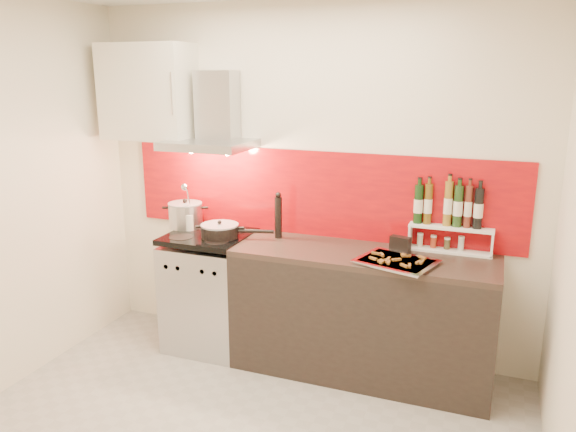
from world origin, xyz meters
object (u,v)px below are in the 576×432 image
at_px(range_stove, 211,292).
at_px(stock_pot, 186,215).
at_px(pepper_mill, 278,216).
at_px(counter, 362,313).
at_px(saute_pan, 221,231).
at_px(baking_tray, 396,261).

bearing_deg(range_stove, stock_pot, 156.42).
bearing_deg(pepper_mill, counter, -10.38).
relative_size(range_stove, saute_pan, 1.71).
height_order(range_stove, stock_pot, stock_pot).
xyz_separation_m(range_stove, saute_pan, (0.13, -0.04, 0.52)).
height_order(stock_pot, baking_tray, stock_pot).
distance_m(counter, baking_tray, 0.55).
distance_m(stock_pot, pepper_mill, 0.78).
relative_size(range_stove, baking_tray, 1.62).
height_order(counter, baking_tray, baking_tray).
xyz_separation_m(pepper_mill, baking_tray, (0.93, -0.27, -0.15)).
bearing_deg(pepper_mill, saute_pan, -156.49).
distance_m(stock_pot, baking_tray, 1.73).
relative_size(stock_pot, pepper_mill, 0.77).
relative_size(stock_pot, baking_tray, 0.48).
xyz_separation_m(stock_pot, pepper_mill, (0.78, 0.01, 0.06)).
distance_m(range_stove, pepper_mill, 0.82).
bearing_deg(range_stove, counter, 0.23).
distance_m(range_stove, baking_tray, 1.53).
bearing_deg(counter, stock_pot, 175.70).
bearing_deg(saute_pan, baking_tray, -4.45).
height_order(pepper_mill, baking_tray, pepper_mill).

